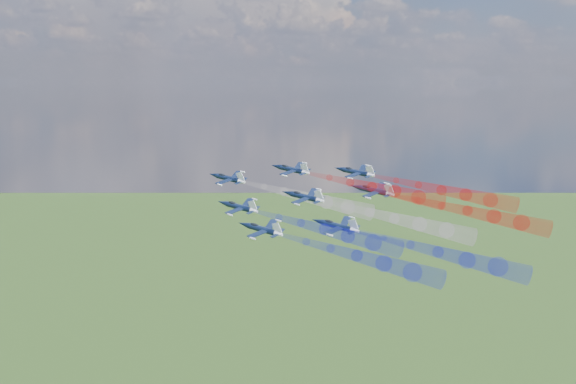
# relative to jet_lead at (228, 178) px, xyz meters

# --- Properties ---
(jet_lead) EXTENTS (16.78, 16.20, 7.50)m
(jet_lead) POSITION_rel_jet_lead_xyz_m (0.00, 0.00, 0.00)
(jet_lead) COLOR black
(trail_lead) EXTENTS (35.67, 24.75, 9.64)m
(trail_lead) POSITION_rel_jet_lead_xyz_m (21.53, -12.96, -2.80)
(trail_lead) COLOR silver
(jet_inner_left) EXTENTS (16.78, 16.20, 7.50)m
(jet_inner_left) POSITION_rel_jet_lead_xyz_m (5.25, -18.24, -4.76)
(jet_inner_left) COLOR black
(trail_inner_left) EXTENTS (35.67, 24.75, 9.64)m
(trail_inner_left) POSITION_rel_jet_lead_xyz_m (26.78, -31.20, -7.56)
(trail_inner_left) COLOR #1920D4
(jet_inner_right) EXTENTS (16.78, 16.20, 7.50)m
(jet_inner_right) POSITION_rel_jet_lead_xyz_m (17.48, 1.97, 2.36)
(jet_inner_right) COLOR black
(trail_inner_right) EXTENTS (35.67, 24.75, 9.64)m
(trail_inner_right) POSITION_rel_jet_lead_xyz_m (39.01, -10.99, -0.44)
(trail_inner_right) COLOR red
(jet_outer_left) EXTENTS (16.78, 16.20, 7.50)m
(jet_outer_left) POSITION_rel_jet_lead_xyz_m (12.33, -32.09, -7.53)
(jet_outer_left) COLOR black
(trail_outer_left) EXTENTS (35.67, 24.75, 9.64)m
(trail_outer_left) POSITION_rel_jet_lead_xyz_m (33.86, -45.05, -10.33)
(trail_outer_left) COLOR #1920D4
(jet_center_third) EXTENTS (16.78, 16.20, 7.50)m
(jet_center_third) POSITION_rel_jet_lead_xyz_m (21.66, -15.72, -2.43)
(jet_center_third) COLOR black
(trail_center_third) EXTENTS (35.67, 24.75, 9.64)m
(trail_center_third) POSITION_rel_jet_lead_xyz_m (43.18, -28.68, -5.23)
(trail_center_third) COLOR silver
(jet_outer_right) EXTENTS (16.78, 16.20, 7.50)m
(jet_outer_right) POSITION_rel_jet_lead_xyz_m (35.34, 2.01, 1.76)
(jet_outer_right) COLOR black
(trail_outer_right) EXTENTS (35.67, 24.75, 9.64)m
(trail_outer_right) POSITION_rel_jet_lead_xyz_m (56.87, -10.95, -1.04)
(trail_outer_right) COLOR red
(jet_rear_left) EXTENTS (16.78, 16.20, 7.50)m
(jet_rear_left) POSITION_rel_jet_lead_xyz_m (29.81, -30.27, -6.91)
(jet_rear_left) COLOR black
(trail_rear_left) EXTENTS (35.67, 24.75, 9.64)m
(trail_rear_left) POSITION_rel_jet_lead_xyz_m (51.33, -43.23, -9.71)
(trail_rear_left) COLOR #1920D4
(jet_rear_right) EXTENTS (16.78, 16.20, 7.50)m
(jet_rear_right) POSITION_rel_jet_lead_xyz_m (39.47, -11.10, -1.40)
(jet_rear_right) COLOR black
(trail_rear_right) EXTENTS (35.67, 24.75, 9.64)m
(trail_rear_right) POSITION_rel_jet_lead_xyz_m (61.00, -24.06, -4.20)
(trail_rear_right) COLOR red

